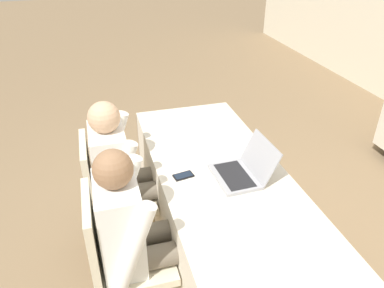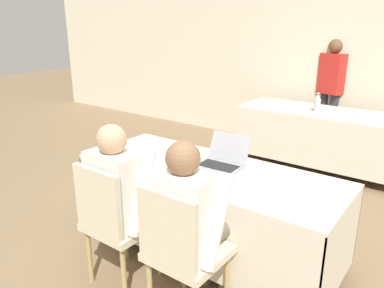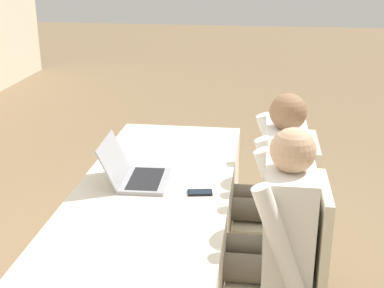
# 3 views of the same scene
# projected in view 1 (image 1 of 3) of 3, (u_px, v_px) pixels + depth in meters

# --- Properties ---
(ground_plane) EXTENTS (24.00, 24.00, 0.00)m
(ground_plane) POSITION_uv_depth(u_px,v_px,m) (219.00, 257.00, 2.74)
(ground_plane) COLOR #846B4C
(conference_table_near) EXTENTS (2.07, 0.80, 0.74)m
(conference_table_near) POSITION_uv_depth(u_px,v_px,m) (222.00, 195.00, 2.46)
(conference_table_near) COLOR beige
(conference_table_near) RESTS_ON ground_plane
(laptop) EXTENTS (0.35, 0.35, 0.23)m
(laptop) POSITION_uv_depth(u_px,v_px,m) (242.00, 171.00, 2.32)
(laptop) COLOR #99999E
(laptop) RESTS_ON conference_table_near
(cell_phone) EXTENTS (0.09, 0.13, 0.01)m
(cell_phone) POSITION_uv_depth(u_px,v_px,m) (183.00, 176.00, 2.34)
(cell_phone) COLOR black
(cell_phone) RESTS_ON conference_table_near
(paper_beside_laptop) EXTENTS (0.30, 0.35, 0.00)m
(paper_beside_laptop) POSITION_uv_depth(u_px,v_px,m) (180.00, 145.00, 2.68)
(paper_beside_laptop) COLOR white
(paper_beside_laptop) RESTS_ON conference_table_near
(chair_near_left) EXTENTS (0.44, 0.44, 0.93)m
(chair_near_left) POSITION_uv_depth(u_px,v_px,m) (110.00, 192.00, 2.56)
(chair_near_left) COLOR tan
(chair_near_left) RESTS_ON ground_plane
(chair_near_right) EXTENTS (0.44, 0.44, 0.93)m
(chair_near_right) POSITION_uv_depth(u_px,v_px,m) (119.00, 255.00, 2.07)
(chair_near_right) COLOR tan
(chair_near_right) RESTS_ON ground_plane
(person_checkered_shirt) EXTENTS (0.50, 0.52, 1.19)m
(person_checkered_shirt) POSITION_uv_depth(u_px,v_px,m) (123.00, 171.00, 2.50)
(person_checkered_shirt) COLOR #665B4C
(person_checkered_shirt) RESTS_ON ground_plane
(person_white_shirt) EXTENTS (0.50, 0.52, 1.19)m
(person_white_shirt) POSITION_uv_depth(u_px,v_px,m) (136.00, 230.00, 2.02)
(person_white_shirt) COLOR #665B4C
(person_white_shirt) RESTS_ON ground_plane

